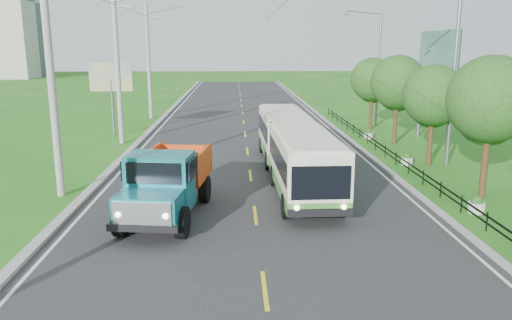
{
  "coord_description": "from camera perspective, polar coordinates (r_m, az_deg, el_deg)",
  "views": [
    {
      "loc": [
        -0.75,
        -12.09,
        6.31
      ],
      "look_at": [
        0.08,
        7.22,
        1.9
      ],
      "focal_mm": 35.0,
      "sensor_mm": 36.0,
      "label": 1
    }
  ],
  "objects": [
    {
      "name": "ground",
      "position": [
        13.66,
        1.0,
        -14.67
      ],
      "size": [
        240.0,
        240.0,
        0.0
      ],
      "primitive_type": "plane",
      "color": "#226618",
      "rests_on": "ground"
    },
    {
      "name": "road",
      "position": [
        32.71,
        -1.09,
        1.75
      ],
      "size": [
        14.0,
        120.0,
        0.02
      ],
      "primitive_type": "cube",
      "color": "#28282B",
      "rests_on": "ground"
    },
    {
      "name": "curb_left",
      "position": [
        33.32,
        -13.57,
        1.71
      ],
      "size": [
        0.4,
        120.0,
        0.15
      ],
      "primitive_type": "cube",
      "color": "#9E9E99",
      "rests_on": "ground"
    },
    {
      "name": "curb_right",
      "position": [
        33.63,
        11.18,
        1.88
      ],
      "size": [
        0.3,
        120.0,
        0.1
      ],
      "primitive_type": "cube",
      "color": "#9E9E99",
      "rests_on": "ground"
    },
    {
      "name": "edge_line_left",
      "position": [
        33.23,
        -12.64,
        1.63
      ],
      "size": [
        0.12,
        120.0,
        0.0
      ],
      "primitive_type": "cube",
      "color": "silver",
      "rests_on": "road"
    },
    {
      "name": "edge_line_right",
      "position": [
        33.53,
        10.35,
        1.84
      ],
      "size": [
        0.12,
        120.0,
        0.0
      ],
      "primitive_type": "cube",
      "color": "silver",
      "rests_on": "road"
    },
    {
      "name": "centre_dash",
      "position": [
        13.65,
        1.0,
        -14.59
      ],
      "size": [
        0.12,
        2.2,
        0.0
      ],
      "primitive_type": "cube",
      "color": "yellow",
      "rests_on": "road"
    },
    {
      "name": "railing_right",
      "position": [
        28.17,
        15.71,
        0.05
      ],
      "size": [
        0.04,
        40.0,
        0.6
      ],
      "primitive_type": "cube",
      "color": "black",
      "rests_on": "ground"
    },
    {
      "name": "pole_near",
      "position": [
        22.42,
        -22.3,
        8.8
      ],
      "size": [
        3.51,
        0.32,
        10.0
      ],
      "color": "gray",
      "rests_on": "ground"
    },
    {
      "name": "pole_mid",
      "position": [
        33.95,
        -15.49,
        10.35
      ],
      "size": [
        3.51,
        0.32,
        10.0
      ],
      "color": "gray",
      "rests_on": "ground"
    },
    {
      "name": "pole_far",
      "position": [
        45.73,
        -12.13,
        11.06
      ],
      "size": [
        3.51,
        0.32,
        10.0
      ],
      "color": "gray",
      "rests_on": "ground"
    },
    {
      "name": "tree_third",
      "position": [
        22.96,
        25.22,
        5.83
      ],
      "size": [
        3.6,
        3.62,
        6.0
      ],
      "color": "#382314",
      "rests_on": "ground"
    },
    {
      "name": "tree_fourth",
      "position": [
        28.42,
        19.61,
        6.62
      ],
      "size": [
        3.24,
        3.31,
        5.4
      ],
      "color": "#382314",
      "rests_on": "ground"
    },
    {
      "name": "tree_fifth",
      "position": [
        34.02,
        15.89,
        8.23
      ],
      "size": [
        3.48,
        3.52,
        5.8
      ],
      "color": "#382314",
      "rests_on": "ground"
    },
    {
      "name": "tree_back",
      "position": [
        39.76,
        13.18,
        8.69
      ],
      "size": [
        3.3,
        3.36,
        5.5
      ],
      "color": "#382314",
      "rests_on": "ground"
    },
    {
      "name": "streetlight_mid",
      "position": [
        28.5,
        21.4,
        9.16
      ],
      "size": [
        3.02,
        0.2,
        9.07
      ],
      "color": "slate",
      "rests_on": "ground"
    },
    {
      "name": "streetlight_far",
      "position": [
        41.7,
        13.64,
        10.57
      ],
      "size": [
        3.02,
        0.2,
        9.07
      ],
      "color": "slate",
      "rests_on": "ground"
    },
    {
      "name": "planter_near",
      "position": [
        21.23,
        23.88,
        -4.77
      ],
      "size": [
        0.64,
        0.64,
        0.67
      ],
      "color": "silver",
      "rests_on": "ground"
    },
    {
      "name": "planter_mid",
      "position": [
        28.36,
        16.86,
        0.03
      ],
      "size": [
        0.64,
        0.64,
        0.67
      ],
      "color": "silver",
      "rests_on": "ground"
    },
    {
      "name": "planter_far",
      "position": [
        35.86,
        12.72,
        2.87
      ],
      "size": [
        0.64,
        0.64,
        0.67
      ],
      "color": "silver",
      "rests_on": "ground"
    },
    {
      "name": "billboard_left",
      "position": [
        37.21,
        -16.23,
        8.59
      ],
      "size": [
        3.0,
        0.2,
        5.2
      ],
      "color": "slate",
      "rests_on": "ground"
    },
    {
      "name": "billboard_right",
      "position": [
        34.65,
        20.02,
        10.5
      ],
      "size": [
        0.24,
        6.0,
        7.3
      ],
      "color": "slate",
      "rests_on": "ground"
    },
    {
      "name": "bus",
      "position": [
        24.2,
        4.24,
        1.75
      ],
      "size": [
        2.64,
        14.37,
        2.76
      ],
      "rotation": [
        0.0,
        0.0,
        0.02
      ],
      "color": "#3F8334",
      "rests_on": "ground"
    },
    {
      "name": "dump_truck",
      "position": [
        18.98,
        -10.14,
        -2.11
      ],
      "size": [
        3.13,
        6.46,
        2.61
      ],
      "rotation": [
        0.0,
        0.0,
        -0.13
      ],
      "color": "#136873",
      "rests_on": "ground"
    }
  ]
}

